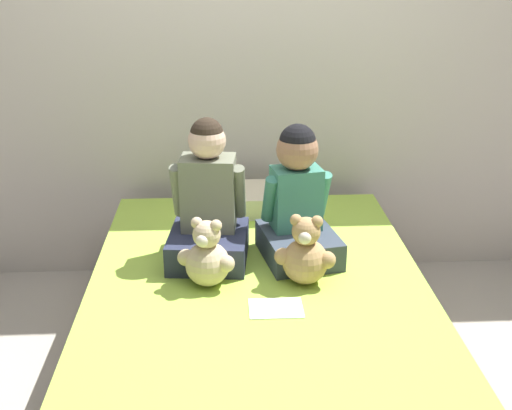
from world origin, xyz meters
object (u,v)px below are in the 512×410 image
object	(u,v)px
bed	(258,331)
pillow_at_headboard	(250,199)
child_on_left	(208,206)
sign_card	(276,308)
child_on_right	(298,203)
teddy_bear_held_by_left_child	(207,257)
teddy_bear_held_by_right_child	(305,255)

from	to	relation	value
bed	pillow_at_headboard	size ratio (longest dim) A/B	3.47
bed	child_on_left	xyz separation A→B (m)	(-0.21, 0.24, 0.50)
bed	sign_card	distance (m)	0.35
bed	sign_card	xyz separation A→B (m)	(0.06, -0.23, 0.25)
bed	child_on_right	bearing A→B (deg)	51.59
bed	teddy_bear_held_by_left_child	bearing A→B (deg)	-175.00
teddy_bear_held_by_left_child	sign_card	world-z (taller)	teddy_bear_held_by_left_child
bed	teddy_bear_held_by_right_child	bearing A→B (deg)	-6.50
child_on_left	child_on_right	bearing A→B (deg)	5.72
teddy_bear_held_by_left_child	teddy_bear_held_by_right_child	distance (m)	0.40
child_on_right	teddy_bear_held_by_right_child	distance (m)	0.29
teddy_bear_held_by_right_child	sign_card	world-z (taller)	teddy_bear_held_by_right_child
child_on_right	child_on_left	bearing A→B (deg)	168.96
child_on_left	teddy_bear_held_by_right_child	bearing A→B (deg)	-27.34
pillow_at_headboard	sign_card	bearing A→B (deg)	-86.77
sign_card	pillow_at_headboard	bearing A→B (deg)	93.23
child_on_left	child_on_right	distance (m)	0.39
teddy_bear_held_by_right_child	child_on_right	bearing A→B (deg)	104.12
bed	sign_card	bearing A→B (deg)	-75.94
child_on_left	pillow_at_headboard	size ratio (longest dim) A/B	1.13
child_on_left	pillow_at_headboard	world-z (taller)	child_on_left
bed	child_on_right	xyz separation A→B (m)	(0.19, 0.24, 0.50)
teddy_bear_held_by_left_child	sign_card	size ratio (longest dim) A/B	1.41
teddy_bear_held_by_right_child	child_on_left	bearing A→B (deg)	159.95
teddy_bear_held_by_left_child	child_on_left	bearing A→B (deg)	109.11
bed	pillow_at_headboard	xyz separation A→B (m)	(0.00, 0.79, 0.31)
bed	child_on_left	size ratio (longest dim) A/B	3.07
child_on_left	sign_card	world-z (taller)	child_on_left
bed	child_on_right	world-z (taller)	child_on_right
pillow_at_headboard	child_on_left	bearing A→B (deg)	-110.52
teddy_bear_held_by_left_child	teddy_bear_held_by_right_child	bearing A→B (deg)	19.40
child_on_right	pillow_at_headboard	distance (m)	0.61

